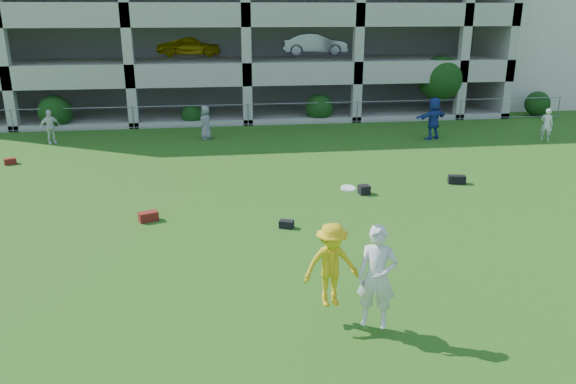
{
  "coord_description": "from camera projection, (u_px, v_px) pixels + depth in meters",
  "views": [
    {
      "loc": [
        -2.05,
        -10.85,
        5.95
      ],
      "look_at": [
        -0.1,
        3.0,
        1.4
      ],
      "focal_mm": 35.0,
      "sensor_mm": 36.0,
      "label": 1
    }
  ],
  "objects": [
    {
      "name": "bystander_d",
      "position": [
        433.0,
        118.0,
        26.83
      ],
      "size": [
        1.94,
        1.29,
        2.0
      ],
      "primitive_type": "imported",
      "rotation": [
        0.0,
        0.0,
        3.56
      ],
      "color": "navy",
      "rests_on": "ground"
    },
    {
      "name": "bystander_e",
      "position": [
        547.0,
        125.0,
        26.58
      ],
      "size": [
        0.67,
        0.64,
        1.53
      ],
      "primitive_type": "imported",
      "rotation": [
        0.0,
        0.0,
        2.45
      ],
      "color": "silver",
      "rests_on": "ground"
    },
    {
      "name": "bag_red_f",
      "position": [
        10.0,
        161.0,
        22.66
      ],
      "size": [
        0.52,
        0.44,
        0.24
      ],
      "primitive_type": "cube",
      "rotation": [
        0.0,
        0.0,
        0.42
      ],
      "color": "#521A0E",
      "rests_on": "ground"
    },
    {
      "name": "bag_black_b",
      "position": [
        286.0,
        224.0,
        16.05
      ],
      "size": [
        0.47,
        0.39,
        0.22
      ],
      "primitive_type": "cube",
      "rotation": [
        0.0,
        0.0,
        -0.4
      ],
      "color": "black",
      "rests_on": "ground"
    },
    {
      "name": "bystander_c",
      "position": [
        206.0,
        122.0,
        26.89
      ],
      "size": [
        0.72,
        0.9,
        1.6
      ],
      "primitive_type": "imported",
      "rotation": [
        0.0,
        0.0,
        -1.27
      ],
      "color": "gray",
      "rests_on": "ground"
    },
    {
      "name": "bag_black_e",
      "position": [
        457.0,
        179.0,
        20.13
      ],
      "size": [
        0.65,
        0.43,
        0.3
      ],
      "primitive_type": "cube",
      "rotation": [
        0.0,
        0.0,
        -0.22
      ],
      "color": "black",
      "rests_on": "ground"
    },
    {
      "name": "frisbee_contest",
      "position": [
        348.0,
        269.0,
        10.69
      ],
      "size": [
        1.77,
        1.22,
        2.68
      ],
      "color": "gold",
      "rests_on": "ground"
    },
    {
      "name": "bag_red_a",
      "position": [
        148.0,
        216.0,
        16.55
      ],
      "size": [
        0.62,
        0.48,
        0.28
      ],
      "primitive_type": "cube",
      "rotation": [
        0.0,
        0.0,
        0.38
      ],
      "color": "#601011",
      "rests_on": "ground"
    },
    {
      "name": "ground",
      "position": [
        311.0,
        294.0,
        12.33
      ],
      "size": [
        100.0,
        100.0,
        0.0
      ],
      "primitive_type": "plane",
      "color": "#235114",
      "rests_on": "ground"
    },
    {
      "name": "crate_d",
      "position": [
        364.0,
        190.0,
        18.98
      ],
      "size": [
        0.39,
        0.39,
        0.3
      ],
      "primitive_type": "cube",
      "rotation": [
        0.0,
        0.0,
        0.11
      ],
      "color": "black",
      "rests_on": "ground"
    },
    {
      "name": "bystander_b",
      "position": [
        50.0,
        127.0,
        25.91
      ],
      "size": [
        1.0,
        0.8,
        1.59
      ],
      "primitive_type": "imported",
      "rotation": [
        0.0,
        0.0,
        0.52
      ],
      "color": "white",
      "rests_on": "ground"
    },
    {
      "name": "shrub_row",
      "position": [
        330.0,
        94.0,
        31.02
      ],
      "size": [
        34.38,
        2.52,
        3.5
      ],
      "color": "#163D11",
      "rests_on": "ground"
    },
    {
      "name": "stucco_building",
      "position": [
        558.0,
        24.0,
        40.2
      ],
      "size": [
        16.0,
        14.0,
        10.0
      ],
      "primitive_type": "cube",
      "color": "beige",
      "rests_on": "ground"
    },
    {
      "name": "fence",
      "position": [
        248.0,
        114.0,
        30.03
      ],
      "size": [
        36.06,
        0.06,
        1.2
      ],
      "color": "gray",
      "rests_on": "ground"
    },
    {
      "name": "parking_garage",
      "position": [
        237.0,
        9.0,
        36.55
      ],
      "size": [
        30.0,
        14.0,
        12.0
      ],
      "color": "#9E998C",
      "rests_on": "ground"
    }
  ]
}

